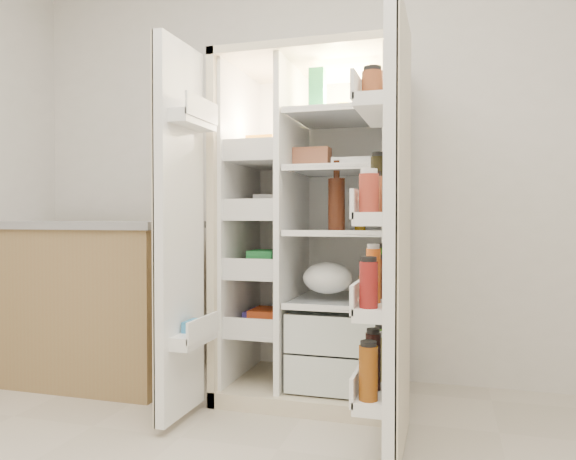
% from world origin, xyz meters
% --- Properties ---
extents(wall_back, '(4.00, 0.02, 2.70)m').
position_xyz_m(wall_back, '(0.00, 2.00, 1.35)').
color(wall_back, silver).
rests_on(wall_back, floor).
extents(refrigerator, '(0.92, 0.70, 1.80)m').
position_xyz_m(refrigerator, '(-0.01, 1.65, 0.74)').
color(refrigerator, beige).
rests_on(refrigerator, floor).
extents(freezer_door, '(0.15, 0.40, 1.72)m').
position_xyz_m(freezer_door, '(-0.52, 1.05, 0.89)').
color(freezer_door, white).
rests_on(freezer_door, floor).
extents(fridge_door, '(0.17, 0.58, 1.72)m').
position_xyz_m(fridge_door, '(0.46, 0.96, 0.87)').
color(fridge_door, white).
rests_on(fridge_door, floor).
extents(kitchen_counter, '(1.29, 0.68, 0.93)m').
position_xyz_m(kitchen_counter, '(-1.42, 1.52, 0.47)').
color(kitchen_counter, olive).
rests_on(kitchen_counter, floor).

